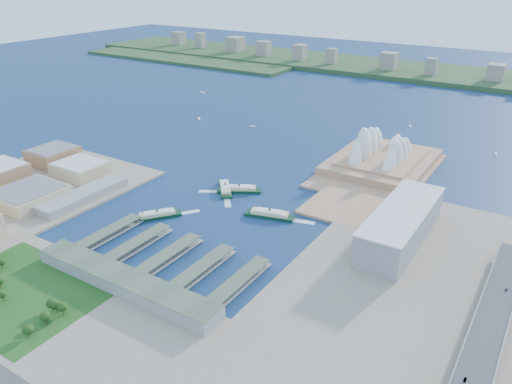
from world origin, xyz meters
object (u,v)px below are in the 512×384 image
Objects in this scene: ferry_b at (239,188)px; car_c at (507,289)px; car_b at (465,380)px; ferry_a at (225,187)px; ferry_c at (157,213)px; ferry_d at (270,213)px; toaster_building at (401,225)px; opera_house at (384,145)px.

car_c reaches higher than ferry_b.
ferry_a is at bearing 150.32° from car_b.
ferry_c is 364.95m from car_c.
ferry_b is 1.04× the size of ferry_c.
ferry_d is 13.55× the size of car_b.
ferry_a is 0.96× the size of ferry_b.
toaster_building is at bearing -26.60° from car_c.
ferry_a is at bearing -10.71° from car_c.
ferry_d is (87.02, -32.75, 0.33)m from ferry_a.
ferry_c is 0.94× the size of ferry_d.
opera_house is 42.37× the size of car_b.
toaster_building is 2.69× the size of ferry_d.
car_b reaches higher than ferry_b.
opera_house is 3.33× the size of ferry_a.
toaster_building is 2.86× the size of ferry_c.
opera_house is 223.39m from ferry_b.
ferry_a is at bearing 54.39° from ferry_d.
ferry_c is at bearing 6.15° from car_c.
ferry_d is 12.01× the size of car_c.
toaster_building is at bearing 119.31° from car_b.
ferry_d is 256.19m from car_c.
ferry_d is 292.04m from car_b.
ferry_b is 116.90m from ferry_c.
toaster_building reaches higher than car_c.
ferry_b is 331.35m from car_c.
car_b is at bearing 26.96° from ferry_b.
opera_house is 3.13× the size of ferry_d.
car_b is (101.00, -179.89, -4.95)m from toaster_building.
car_c is at bearing -51.99° from opera_house.
ferry_b is at bearing 148.11° from car_b.
ferry_c is (-253.69, -93.69, -15.37)m from toaster_building.
ferry_a is (-142.04, -190.10, -26.89)m from opera_house.
car_c is at bearing -26.60° from toaster_building.
ferry_b is at bearing 45.52° from ferry_d.
car_b reaches higher than ferry_c.
car_c is (341.04, -64.48, 10.43)m from ferry_a.
car_b is 125.56m from car_c.
toaster_building is 206.36m from car_b.
opera_house is at bearing -51.99° from car_c.
ferry_b reaches higher than ferry_c.
ferry_b is at bearing -19.76° from ferry_a.
ferry_c is at bearing -159.73° from toaster_building.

